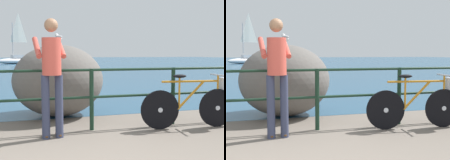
{
  "view_description": "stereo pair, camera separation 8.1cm",
  "coord_description": "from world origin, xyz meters",
  "views": [
    {
      "loc": [
        -0.37,
        -2.65,
        1.27
      ],
      "look_at": [
        1.22,
        2.56,
        0.79
      ],
      "focal_mm": 48.38,
      "sensor_mm": 36.0,
      "label": 1
    },
    {
      "loc": [
        -0.29,
        -2.68,
        1.27
      ],
      "look_at": [
        1.22,
        2.56,
        0.79
      ],
      "focal_mm": 48.38,
      "sensor_mm": 36.0,
      "label": 2
    }
  ],
  "objects": [
    {
      "name": "person_at_railing",
      "position": [
        0.08,
        1.88,
        0.99
      ],
      "size": [
        0.48,
        0.65,
        1.78
      ],
      "rotation": [
        0.0,
        0.0,
        1.65
      ],
      "color": "#333851",
      "rests_on": "ground_plane"
    },
    {
      "name": "promenade_railing",
      "position": [
        0.0,
        2.16,
        0.64
      ],
      "size": [
        7.55,
        0.07,
        1.02
      ],
      "color": "black",
      "rests_on": "ground_plane"
    },
    {
      "name": "ground_plane",
      "position": [
        0.0,
        20.0,
        -0.05
      ],
      "size": [
        120.0,
        120.0,
        0.1
      ],
      "primitive_type": "cube",
      "color": "#6B6056"
    },
    {
      "name": "seagull",
      "position": [
        0.4,
        3.58,
        1.59
      ],
      "size": [
        0.17,
        0.34,
        0.23
      ],
      "rotation": [
        0.0,
        0.0,
        1.8
      ],
      "color": "gold",
      "rests_on": "breakwater_boulder_main"
    },
    {
      "name": "sea_surface",
      "position": [
        0.0,
        48.2,
        0.0
      ],
      "size": [
        120.0,
        90.0,
        0.01
      ],
      "primitive_type": "cube",
      "color": "navy",
      "rests_on": "ground_plane"
    },
    {
      "name": "bicycle",
      "position": [
        2.51,
        1.79,
        0.46
      ],
      "size": [
        1.69,
        0.48,
        0.92
      ],
      "rotation": [
        0.0,
        0.0,
        -0.11
      ],
      "color": "black",
      "rests_on": "ground_plane"
    },
    {
      "name": "sailboat",
      "position": [
        -0.9,
        35.54,
        0.71
      ],
      "size": [
        4.52,
        3.12,
        6.16
      ],
      "rotation": [
        0.0,
        0.0,
        3.6
      ],
      "color": "white",
      "rests_on": "sea_surface"
    },
    {
      "name": "breakwater_boulder_main",
      "position": [
        0.37,
        3.52,
        0.72
      ],
      "size": [
        1.82,
        1.82,
        1.45
      ],
      "color": "#605B56",
      "rests_on": "ground"
    }
  ]
}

